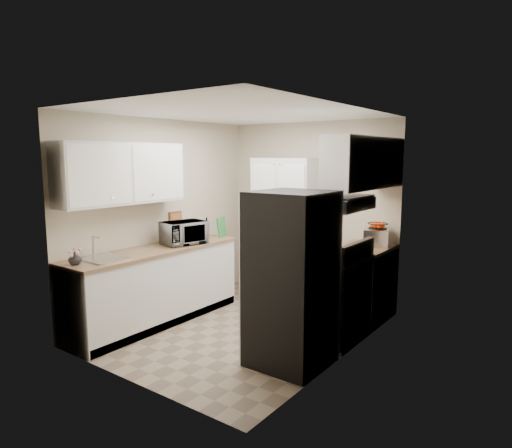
% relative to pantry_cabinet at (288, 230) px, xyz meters
% --- Properties ---
extents(ground, '(3.20, 3.20, 0.00)m').
position_rel_pantry_cabinet_xyz_m(ground, '(0.20, -1.32, -1.00)').
color(ground, '#7A6B56').
rests_on(ground, ground).
extents(room_shell, '(2.64, 3.24, 2.52)m').
position_rel_pantry_cabinet_xyz_m(room_shell, '(0.18, -1.32, 0.63)').
color(room_shell, beige).
rests_on(room_shell, ground).
extents(pantry_cabinet, '(0.90, 0.55, 2.00)m').
position_rel_pantry_cabinet_xyz_m(pantry_cabinet, '(0.00, 0.00, 0.00)').
color(pantry_cabinet, silver).
rests_on(pantry_cabinet, ground).
extents(base_cabinet_left, '(0.60, 2.30, 0.88)m').
position_rel_pantry_cabinet_xyz_m(base_cabinet_left, '(-0.79, -1.75, -0.56)').
color(base_cabinet_left, silver).
rests_on(base_cabinet_left, ground).
extents(countertop_left, '(0.63, 2.33, 0.04)m').
position_rel_pantry_cabinet_xyz_m(countertop_left, '(-0.79, -1.75, -0.10)').
color(countertop_left, '#846647').
rests_on(countertop_left, base_cabinet_left).
extents(base_cabinet_right, '(0.60, 0.80, 0.88)m').
position_rel_pantry_cabinet_xyz_m(base_cabinet_right, '(1.19, -0.12, -0.56)').
color(base_cabinet_right, silver).
rests_on(base_cabinet_right, ground).
extents(countertop_right, '(0.63, 0.83, 0.04)m').
position_rel_pantry_cabinet_xyz_m(countertop_right, '(1.19, -0.12, -0.10)').
color(countertop_right, '#846647').
rests_on(countertop_right, base_cabinet_right).
extents(electric_range, '(0.71, 0.78, 1.13)m').
position_rel_pantry_cabinet_xyz_m(electric_range, '(1.17, -0.93, -0.52)').
color(electric_range, '#B7B7BC').
rests_on(electric_range, ground).
extents(refrigerator, '(0.70, 0.72, 1.70)m').
position_rel_pantry_cabinet_xyz_m(refrigerator, '(1.14, -1.73, -0.15)').
color(refrigerator, '#B7B7BC').
rests_on(refrigerator, ground).
extents(microwave, '(0.47, 0.59, 0.29)m').
position_rel_pantry_cabinet_xyz_m(microwave, '(-0.71, -1.33, 0.07)').
color(microwave, '#B2B3B8').
rests_on(microwave, countertop_left).
extents(wine_bottle, '(0.07, 0.07, 0.26)m').
position_rel_pantry_cabinet_xyz_m(wine_bottle, '(-0.76, -0.85, 0.05)').
color(wine_bottle, black).
rests_on(wine_bottle, countertop_left).
extents(flower_vase, '(0.16, 0.16, 0.14)m').
position_rel_pantry_cabinet_xyz_m(flower_vase, '(-0.80, -2.79, -0.01)').
color(flower_vase, silver).
rests_on(flower_vase, countertop_left).
extents(cutting_board, '(0.07, 0.21, 0.27)m').
position_rel_pantry_cabinet_xyz_m(cutting_board, '(-0.69, -0.62, 0.05)').
color(cutting_board, '#2D7C36').
rests_on(cutting_board, countertop_left).
extents(toaster_oven, '(0.40, 0.44, 0.21)m').
position_rel_pantry_cabinet_xyz_m(toaster_oven, '(1.29, 0.02, 0.03)').
color(toaster_oven, '#B6B6BB').
rests_on(toaster_oven, countertop_right).
extents(fruit_basket, '(0.28, 0.28, 0.10)m').
position_rel_pantry_cabinet_xyz_m(fruit_basket, '(1.30, 0.03, 0.19)').
color(fruit_basket, '#FF3F07').
rests_on(fruit_basket, toaster_oven).
extents(kitchen_mat, '(0.59, 0.82, 0.01)m').
position_rel_pantry_cabinet_xyz_m(kitchen_mat, '(0.27, -0.85, -0.99)').
color(kitchen_mat, '#D1BE8B').
rests_on(kitchen_mat, ground).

